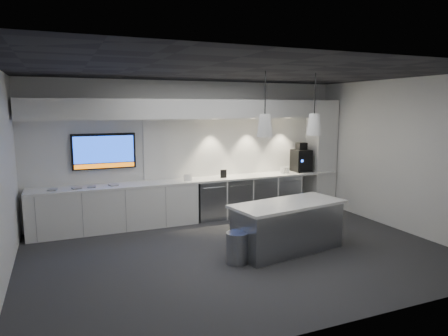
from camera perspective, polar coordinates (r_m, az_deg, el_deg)
name	(u,v)px	position (r m, az deg, el deg)	size (l,w,h in m)	color
floor	(240,252)	(6.92, 2.32, -11.96)	(7.00, 7.00, 0.00)	#303033
ceiling	(241,71)	(6.50, 2.48, 13.62)	(7.00, 7.00, 0.00)	black
wall_back	(193,150)	(8.86, -4.47, 2.57)	(7.00, 7.00, 0.00)	white
wall_front	(340,196)	(4.45, 16.19, -3.87)	(7.00, 7.00, 0.00)	white
wall_right	(401,155)	(8.62, 23.99, 1.68)	(7.00, 7.00, 0.00)	white
back_counter	(198,180)	(8.64, -3.75, -1.73)	(6.80, 0.65, 0.04)	white
left_base_cabinets	(116,208)	(8.35, -15.20, -5.55)	(3.30, 0.63, 0.86)	white
fridge_unit_a	(209,200)	(8.82, -2.17, -4.53)	(0.60, 0.61, 0.85)	gray
fridge_unit_b	(235,197)	(9.05, 1.57, -4.18)	(0.60, 0.61, 0.85)	gray
fridge_unit_c	(260,195)	(9.32, 5.12, -3.83)	(0.60, 0.61, 0.85)	gray
fridge_unit_d	(283,193)	(9.62, 8.44, -3.49)	(0.60, 0.61, 0.85)	gray
backsplash	(242,146)	(9.28, 2.63, 3.17)	(4.60, 0.03, 1.30)	white
soffit	(197,109)	(8.52, -3.90, 8.40)	(6.90, 0.60, 0.40)	white
column	(321,154)	(10.09, 13.65, 1.95)	(0.55, 0.55, 2.60)	white
wall_tv	(104,151)	(8.40, -16.77, 2.31)	(1.25, 0.07, 0.72)	black
island	(288,226)	(6.98, 9.07, -8.22)	(2.09, 1.16, 0.84)	gray
bin	(237,248)	(6.41, 1.89, -11.31)	(0.35, 0.35, 0.50)	gray
coffee_machine	(301,160)	(9.78, 10.97, 1.17)	(0.42, 0.58, 0.70)	black
sign_black	(223,174)	(8.77, -0.08, -0.83)	(0.14, 0.02, 0.18)	black
sign_white	(188,178)	(8.45, -5.21, -1.37)	(0.18, 0.02, 0.14)	white
cup_cluster	(285,170)	(9.47, 8.69, -0.32)	(0.18, 0.18, 0.15)	white
tray_a	(52,190)	(8.14, -23.30, -2.85)	(0.16, 0.16, 0.03)	gray
tray_b	(77,188)	(8.11, -20.31, -2.72)	(0.16, 0.16, 0.03)	gray
tray_c	(92,187)	(8.16, -18.40, -2.55)	(0.16, 0.16, 0.03)	gray
tray_d	(113,185)	(8.21, -15.52, -2.35)	(0.16, 0.16, 0.03)	gray
pendant_left	(265,125)	(6.45, 5.85, 6.10)	(0.25, 0.25, 1.06)	white
pendant_right	(314,124)	(6.95, 12.74, 6.12)	(0.25, 0.25, 1.06)	white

